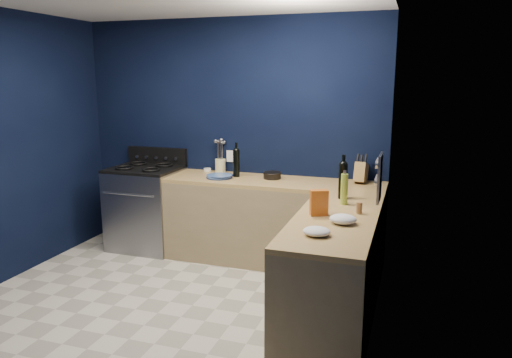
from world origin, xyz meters
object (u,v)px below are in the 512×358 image
at_px(plate_stack, 219,176).
at_px(knife_block, 361,173).
at_px(gas_range, 147,209).
at_px(crouton_bag, 319,203).
at_px(utensil_crock, 220,165).

height_order(plate_stack, knife_block, knife_block).
xyz_separation_m(gas_range, crouton_bag, (2.23, -1.12, 0.54)).
bearing_deg(utensil_crock, crouton_bag, -44.56).
bearing_deg(utensil_crock, gas_range, -161.96).
bearing_deg(gas_range, utensil_crock, 18.04).
relative_size(utensil_crock, knife_block, 0.74).
xyz_separation_m(gas_range, knife_block, (2.41, 0.20, 0.54)).
bearing_deg(gas_range, knife_block, 4.63).
relative_size(knife_block, crouton_bag, 1.00).
xyz_separation_m(knife_block, crouton_bag, (-0.18, -1.31, 0.00)).
distance_m(knife_block, crouton_bag, 1.32).
bearing_deg(gas_range, plate_stack, -3.05).
bearing_deg(plate_stack, utensil_crock, 110.31).
height_order(gas_range, knife_block, knife_block).
distance_m(gas_range, crouton_bag, 2.55).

